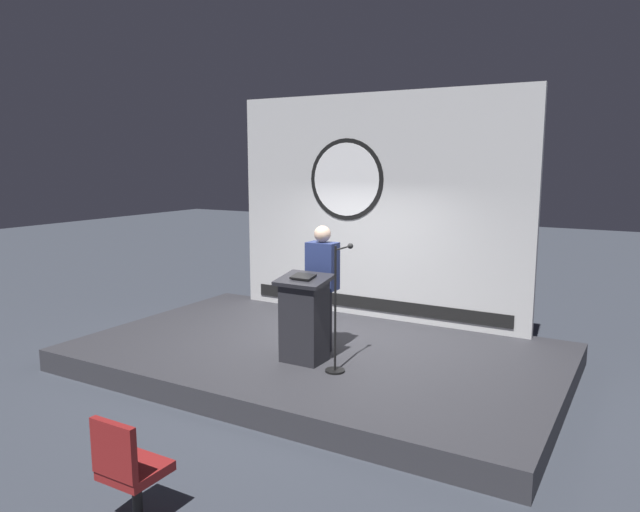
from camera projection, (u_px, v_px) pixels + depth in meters
The scene contains 7 objects.
ground_plane at pixel (318, 367), 8.15m from camera, with size 40.00×40.00×0.00m, color #383D47.
stage_platform at pixel (318, 357), 8.13m from camera, with size 6.40×4.00×0.30m, color #333338.
banner_display at pixel (375, 208), 9.41m from camera, with size 4.96×0.12×3.57m.
podium at pixel (304, 319), 7.44m from camera, with size 0.64×0.50×1.13m.
speaker_person at pixel (322, 288), 7.81m from camera, with size 0.40×0.26×1.69m.
microphone_stand at pixel (337, 327), 7.10m from camera, with size 0.24×0.54×1.54m.
audience_chair_left at pixel (127, 465), 4.57m from camera, with size 0.44×0.45×0.89m.
Camera 1 is at (3.93, -6.74, 2.82)m, focal length 33.17 mm.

